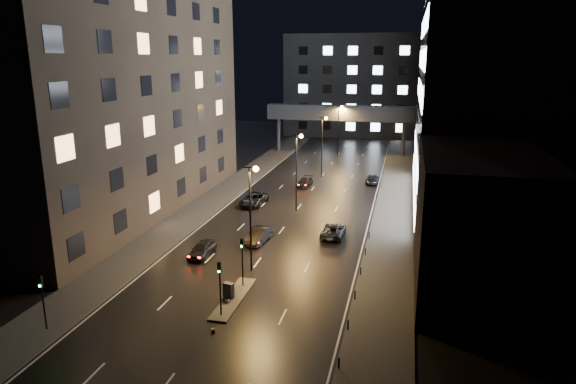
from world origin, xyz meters
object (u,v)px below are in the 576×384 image
at_px(car_away_a, 202,249).
at_px(car_away_c, 254,199).
at_px(car_away_b, 259,235).
at_px(utility_cabinet, 229,290).
at_px(car_toward_b, 372,179).
at_px(car_away_d, 305,182).
at_px(car_toward_a, 333,231).

relative_size(car_away_a, car_away_c, 0.77).
bearing_deg(car_away_b, utility_cabinet, -77.47).
bearing_deg(car_away_b, car_toward_b, 78.14).
xyz_separation_m(car_away_d, car_toward_b, (10.11, 4.57, 0.03)).
bearing_deg(car_away_c, utility_cabinet, -73.19).
height_order(car_away_a, utility_cabinet, car_away_a).
height_order(car_away_d, car_toward_a, car_toward_a).
distance_m(car_away_a, car_away_d, 31.13).
height_order(car_away_a, car_toward_b, car_away_a).
height_order(car_toward_a, utility_cabinet, utility_cabinet).
bearing_deg(car_toward_b, car_toward_a, 84.93).
distance_m(car_away_a, utility_cabinet, 10.25).
bearing_deg(car_toward_b, car_away_b, 71.58).
bearing_deg(car_away_a, car_toward_a, 36.71).
xyz_separation_m(car_away_a, car_away_d, (4.43, 30.81, -0.10)).
height_order(car_away_c, car_away_d, car_away_c).
xyz_separation_m(car_away_b, car_away_d, (0.00, 25.57, -0.13)).
xyz_separation_m(car_toward_b, utility_cabinet, (-8.71, -43.81, 0.11)).
height_order(car_away_b, car_away_c, car_away_c).
relative_size(car_away_c, utility_cabinet, 4.44).
bearing_deg(car_toward_b, car_away_a, 67.78).
bearing_deg(car_away_b, car_away_c, 115.54).
distance_m(car_away_c, utility_cabinet, 28.17).
bearing_deg(car_away_d, car_away_b, -84.89).
relative_size(car_away_d, car_toward_b, 0.95).
bearing_deg(car_away_a, car_toward_b, 68.33).
bearing_deg(car_away_c, car_away_a, -84.86).
height_order(car_away_b, utility_cabinet, car_away_b).
distance_m(car_away_d, utility_cabinet, 39.26).
xyz_separation_m(car_away_b, car_toward_b, (10.11, 30.15, -0.09)).
bearing_deg(car_away_b, car_away_a, -123.53).
bearing_deg(utility_cabinet, car_toward_a, 86.35).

